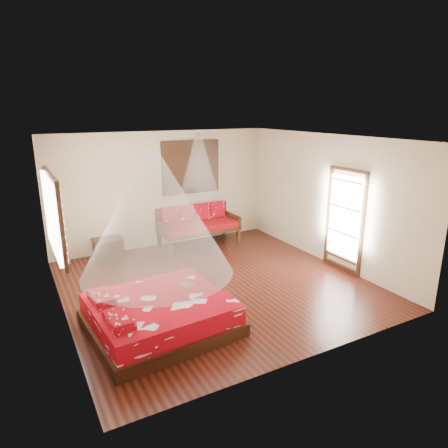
% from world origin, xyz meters
% --- Properties ---
extents(room, '(5.54, 5.54, 2.84)m').
position_xyz_m(room, '(0.00, 0.00, 1.40)').
color(room, black).
rests_on(room, ground).
extents(bed, '(2.22, 2.04, 0.64)m').
position_xyz_m(bed, '(-1.52, -1.06, 0.25)').
color(bed, black).
rests_on(bed, floor).
extents(daybed, '(1.96, 0.87, 0.98)m').
position_xyz_m(daybed, '(0.74, 2.39, 0.52)').
color(daybed, black).
rests_on(daybed, floor).
extents(storage_chest, '(0.67, 0.49, 0.46)m').
position_xyz_m(storage_chest, '(-1.49, 2.45, 0.23)').
color(storage_chest, black).
rests_on(storage_chest, floor).
extents(shutter_panel, '(1.52, 0.06, 1.32)m').
position_xyz_m(shutter_panel, '(0.74, 2.72, 1.90)').
color(shutter_panel, black).
rests_on(shutter_panel, wall_back).
extents(window_left, '(0.10, 1.74, 1.34)m').
position_xyz_m(window_left, '(-2.71, 0.20, 1.70)').
color(window_left, black).
rests_on(window_left, wall_left).
extents(glazed_door, '(0.08, 1.02, 2.16)m').
position_xyz_m(glazed_door, '(2.72, -0.60, 1.07)').
color(glazed_door, black).
rests_on(glazed_door, floor).
extents(wine_tray, '(0.24, 0.24, 0.19)m').
position_xyz_m(wine_tray, '(-0.94, -0.80, 0.55)').
color(wine_tray, brown).
rests_on(wine_tray, bed).
extents(mosquito_net_main, '(2.23, 2.23, 1.80)m').
position_xyz_m(mosquito_net_main, '(-1.50, -1.06, 1.85)').
color(mosquito_net_main, white).
rests_on(mosquito_net_main, ceiling).
extents(mosquito_net_daybed, '(0.98, 0.98, 1.50)m').
position_xyz_m(mosquito_net_daybed, '(0.74, 2.25, 2.00)').
color(mosquito_net_daybed, white).
rests_on(mosquito_net_daybed, ceiling).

